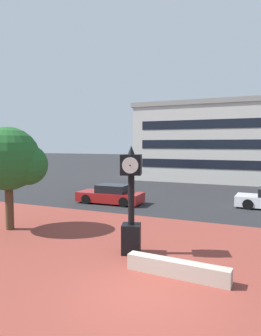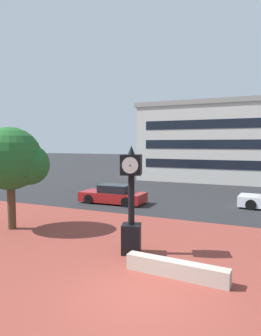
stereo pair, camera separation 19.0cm
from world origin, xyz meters
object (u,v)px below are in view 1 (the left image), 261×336
Objects in this scene: plaza_tree at (12,160)px; civic_building at (244,142)px; street_clock at (131,204)px; car_street_near at (111,195)px.

civic_building is (8.70, 26.59, 0.99)m from plaza_tree.
car_street_near is at bearing 104.14° from street_clock.
street_clock is at bearing -94.91° from civic_building.
plaza_tree is at bearing 168.76° from car_street_near.
civic_building is (7.39, 19.13, 3.68)m from car_street_near.
street_clock is 0.17× the size of civic_building.
street_clock is 6.55m from plaza_tree.
plaza_tree is 1.08× the size of car_street_near.
civic_building reaches higher than plaza_tree.
plaza_tree is at bearing -108.12° from civic_building.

